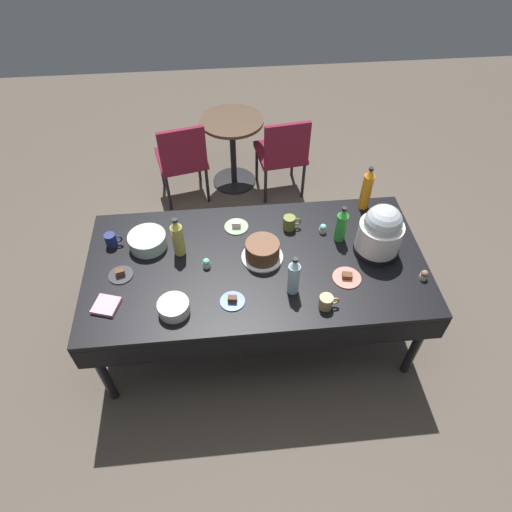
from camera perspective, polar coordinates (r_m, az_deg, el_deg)
ground at (r=3.47m, az=-0.00°, el=-9.00°), size 9.00×9.00×0.00m
potluck_table at (r=2.93m, az=-0.00°, el=-1.49°), size 2.20×1.10×0.75m
frosted_layer_cake at (r=2.86m, az=0.82°, el=0.66°), size 0.27×0.27×0.13m
slow_cooker at (r=2.93m, az=15.70°, el=3.00°), size 0.30×0.30×0.37m
glass_salad_bowl at (r=3.03m, az=-13.76°, el=1.92°), size 0.25×0.25×0.09m
ceramic_snack_bowl at (r=2.64m, az=-10.53°, el=-6.51°), size 0.19×0.19×0.08m
dessert_plate_cobalt at (r=2.67m, az=-3.04°, el=-5.74°), size 0.15×0.15×0.04m
dessert_plate_sage at (r=3.10m, az=-2.54°, el=3.90°), size 0.17×0.17×0.05m
dessert_plate_coral at (r=2.84m, az=11.59°, el=-2.69°), size 0.18×0.18×0.04m
dessert_plate_charcoal at (r=2.92m, az=-17.00°, el=-2.25°), size 0.16×0.16×0.05m
cupcake_lemon at (r=2.84m, az=-6.39°, el=-0.91°), size 0.05×0.05×0.07m
cupcake_cocoa at (r=3.08m, az=8.59°, el=3.51°), size 0.05×0.05×0.07m
cupcake_mint at (r=2.95m, az=20.78°, el=-2.29°), size 0.05×0.05×0.07m
soda_bottle_ginger_ale at (r=2.88m, az=-10.03°, el=2.34°), size 0.08×0.08×0.30m
soda_bottle_orange_juice at (r=3.26m, az=14.04°, el=8.34°), size 0.07×0.07×0.34m
soda_bottle_water at (r=2.63m, az=4.87°, el=-2.62°), size 0.07×0.07×0.29m
soda_bottle_lime_soda at (r=2.99m, az=10.92°, el=3.96°), size 0.07×0.07×0.27m
coffee_mug_navy at (r=3.10m, az=-18.09°, el=1.99°), size 0.12×0.07×0.09m
coffee_mug_olive at (r=3.08m, az=4.34°, el=4.30°), size 0.13×0.08×0.10m
coffee_mug_tan at (r=2.65m, az=9.03°, el=-5.86°), size 0.12×0.08×0.09m
paper_napkin_stack at (r=2.78m, az=-18.69°, el=-6.04°), size 0.18×0.18×0.02m
maroon_chair_left at (r=4.27m, az=-9.48°, el=12.44°), size 0.52×0.52×0.85m
maroon_chair_right at (r=4.30m, az=3.45°, el=13.27°), size 0.49×0.49×0.85m
round_cafe_table at (r=4.44m, az=-3.03°, el=14.64°), size 0.60×0.60×0.72m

